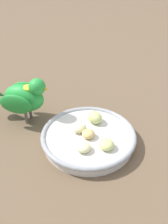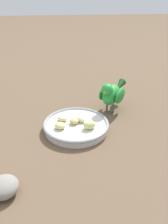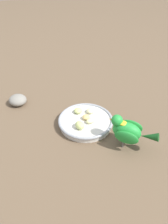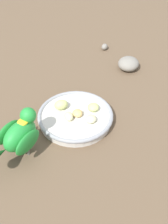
# 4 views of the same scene
# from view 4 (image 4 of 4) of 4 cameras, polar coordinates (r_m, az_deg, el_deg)

# --- Properties ---
(ground_plane) EXTENTS (4.00, 4.00, 0.00)m
(ground_plane) POSITION_cam_4_polar(r_m,az_deg,el_deg) (0.81, -1.24, -1.29)
(ground_plane) COLOR brown
(feeding_bowl) EXTENTS (0.21, 0.21, 0.03)m
(feeding_bowl) POSITION_cam_4_polar(r_m,az_deg,el_deg) (0.79, -1.69, -0.98)
(feeding_bowl) COLOR beige
(feeding_bowl) RESTS_ON ground_plane
(apple_piece_0) EXTENTS (0.04, 0.04, 0.02)m
(apple_piece_0) POSITION_cam_4_polar(r_m,az_deg,el_deg) (0.76, 1.36, -1.39)
(apple_piece_0) COLOR beige
(apple_piece_0) RESTS_ON feeding_bowl
(apple_piece_1) EXTENTS (0.04, 0.04, 0.02)m
(apple_piece_1) POSITION_cam_4_polar(r_m,az_deg,el_deg) (0.80, 1.85, 0.96)
(apple_piece_1) COLOR #C6D17A
(apple_piece_1) RESTS_ON feeding_bowl
(apple_piece_2) EXTENTS (0.04, 0.04, 0.02)m
(apple_piece_2) POSITION_cam_4_polar(r_m,az_deg,el_deg) (0.78, -1.31, -0.23)
(apple_piece_2) COLOR tan
(apple_piece_2) RESTS_ON feeding_bowl
(apple_piece_3) EXTENTS (0.04, 0.03, 0.02)m
(apple_piece_3) POSITION_cam_4_polar(r_m,az_deg,el_deg) (0.77, -3.03, -0.84)
(apple_piece_3) COLOR beige
(apple_piece_3) RESTS_ON feeding_bowl
(apple_piece_4) EXTENTS (0.04, 0.05, 0.03)m
(apple_piece_4) POSITION_cam_4_polar(r_m,az_deg,el_deg) (0.80, -4.53, 1.45)
(apple_piece_4) COLOR #C6D17A
(apple_piece_4) RESTS_ON feeding_bowl
(parrot) EXTENTS (0.15, 0.12, 0.12)m
(parrot) POSITION_cam_4_polar(r_m,az_deg,el_deg) (0.69, -12.74, -4.43)
(parrot) COLOR #59544C
(parrot) RESTS_ON ground_plane
(rock_large) EXTENTS (0.10, 0.10, 0.04)m
(rock_large) POSITION_cam_4_polar(r_m,az_deg,el_deg) (1.00, 8.76, 9.39)
(rock_large) COLOR gray
(rock_large) RESTS_ON ground_plane
(pebble_0) EXTENTS (0.03, 0.03, 0.02)m
(pebble_0) POSITION_cam_4_polar(r_m,az_deg,el_deg) (1.11, 4.08, 12.69)
(pebble_0) COLOR gray
(pebble_0) RESTS_ON ground_plane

